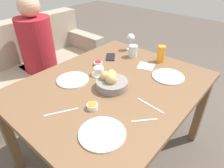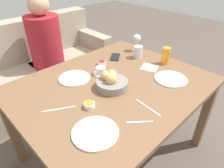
# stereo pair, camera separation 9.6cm
# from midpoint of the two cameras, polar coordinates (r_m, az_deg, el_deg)

# --- Properties ---
(ground_plane) EXTENTS (10.00, 10.00, 0.00)m
(ground_plane) POSITION_cam_midpoint_polar(r_m,az_deg,el_deg) (1.90, 1.67, -18.43)
(ground_plane) COLOR #564C44
(dining_table) EXTENTS (1.33, 1.08, 0.72)m
(dining_table) POSITION_cam_midpoint_polar(r_m,az_deg,el_deg) (1.46, 2.06, -2.71)
(dining_table) COLOR brown
(dining_table) RESTS_ON ground_plane
(couch) EXTENTS (1.88, 0.70, 0.91)m
(couch) POSITION_cam_midpoint_polar(r_m,az_deg,el_deg) (2.43, -21.54, 2.03)
(couch) COLOR #9E937F
(couch) RESTS_ON ground_plane
(seated_person) EXTENTS (0.34, 0.44, 1.20)m
(seated_person) POSITION_cam_midpoint_polar(r_m,az_deg,el_deg) (2.29, -16.45, 6.42)
(seated_person) COLOR #23232D
(seated_person) RESTS_ON ground_plane
(bread_basket) EXTENTS (0.22, 0.22, 0.12)m
(bread_basket) POSITION_cam_midpoint_polar(r_m,az_deg,el_deg) (1.35, 1.83, 0.55)
(bread_basket) COLOR gray
(bread_basket) RESTS_ON dining_table
(plate_near_left) EXTENTS (0.24, 0.24, 0.01)m
(plate_near_left) POSITION_cam_midpoint_polar(r_m,az_deg,el_deg) (1.05, -2.13, -13.78)
(plate_near_left) COLOR white
(plate_near_left) RESTS_ON dining_table
(plate_near_right) EXTENTS (0.24, 0.24, 0.01)m
(plate_near_right) POSITION_cam_midpoint_polar(r_m,az_deg,el_deg) (1.54, 18.17, 1.36)
(plate_near_right) COLOR white
(plate_near_right) RESTS_ON dining_table
(plate_far_center) EXTENTS (0.23, 0.23, 0.01)m
(plate_far_center) POSITION_cam_midpoint_polar(r_m,az_deg,el_deg) (1.49, -8.86, 1.64)
(plate_far_center) COLOR white
(plate_far_center) RESTS_ON dining_table
(juice_glass) EXTENTS (0.06, 0.06, 0.14)m
(juice_glass) POSITION_cam_midpoint_polar(r_m,az_deg,el_deg) (1.73, 16.70, 7.70)
(juice_glass) COLOR orange
(juice_glass) RESTS_ON dining_table
(water_tumbler) EXTENTS (0.08, 0.08, 0.10)m
(water_tumbler) POSITION_cam_midpoint_polar(r_m,az_deg,el_deg) (1.79, 8.96, 9.03)
(water_tumbler) COLOR silver
(water_tumbler) RESTS_ON dining_table
(wine_glass) EXTENTS (0.08, 0.08, 0.16)m
(wine_glass) POSITION_cam_midpoint_polar(r_m,az_deg,el_deg) (1.92, 8.57, 12.58)
(wine_glass) COLOR silver
(wine_glass) RESTS_ON dining_table
(coffee_cup) EXTENTS (0.11, 0.11, 0.06)m
(coffee_cup) POSITION_cam_midpoint_polar(r_m,az_deg,el_deg) (1.52, -1.40, 3.70)
(coffee_cup) COLOR white
(coffee_cup) RESTS_ON dining_table
(jam_bowl_berry) EXTENTS (0.07, 0.07, 0.03)m
(jam_bowl_berry) POSITION_cam_midpoint_polar(r_m,az_deg,el_deg) (1.66, -1.29, 5.97)
(jam_bowl_berry) COLOR white
(jam_bowl_berry) RESTS_ON dining_table
(jam_bowl_honey) EXTENTS (0.07, 0.07, 0.03)m
(jam_bowl_honey) POSITION_cam_midpoint_polar(r_m,az_deg,el_deg) (1.20, -4.19, -6.07)
(jam_bowl_honey) COLOR white
(jam_bowl_honey) RESTS_ON dining_table
(fork_silver) EXTENTS (0.18, 0.11, 0.00)m
(fork_silver) POSITION_cam_midpoint_polar(r_m,az_deg,el_deg) (1.22, -12.80, -7.06)
(fork_silver) COLOR #B7B7BC
(fork_silver) RESTS_ON dining_table
(knife_silver) EXTENTS (0.03, 0.20, 0.00)m
(knife_silver) POSITION_cam_midpoint_polar(r_m,az_deg,el_deg) (1.23, 12.41, -6.60)
(knife_silver) COLOR #B7B7BC
(knife_silver) RESTS_ON dining_table
(spoon_coffee) EXTENTS (0.12, 0.11, 0.00)m
(spoon_coffee) POSITION_cam_midpoint_polar(r_m,az_deg,el_deg) (1.13, 10.39, -10.70)
(spoon_coffee) COLOR #B7B7BC
(spoon_coffee) RESTS_ON dining_table
(napkin) EXTENTS (0.16, 0.16, 0.00)m
(napkin) POSITION_cam_midpoint_polar(r_m,az_deg,el_deg) (1.66, 12.33, 4.60)
(napkin) COLOR white
(napkin) RESTS_ON dining_table
(cell_phone) EXTENTS (0.16, 0.15, 0.01)m
(cell_phone) POSITION_cam_midpoint_polar(r_m,az_deg,el_deg) (1.79, 2.46, 7.71)
(cell_phone) COLOR black
(cell_phone) RESTS_ON dining_table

